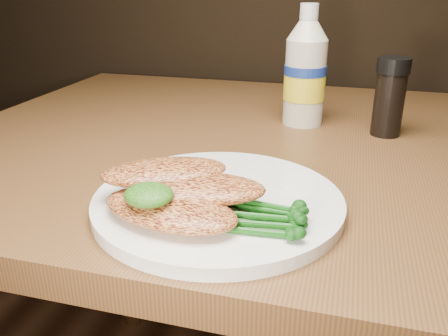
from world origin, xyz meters
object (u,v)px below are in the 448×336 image
(dining_table, at_px, (306,333))
(mayo_bottle, at_px, (306,66))
(plate, at_px, (218,202))
(pepper_grinder, at_px, (390,97))

(dining_table, bearing_deg, mayo_bottle, 114.31)
(plate, xyz_separation_m, pepper_grinder, (0.19, 0.32, 0.05))
(mayo_bottle, xyz_separation_m, pepper_grinder, (0.14, -0.03, -0.04))
(dining_table, xyz_separation_m, plate, (-0.09, -0.25, 0.38))
(plate, bearing_deg, mayo_bottle, 81.35)
(plate, distance_m, pepper_grinder, 0.37)
(dining_table, distance_m, plate, 0.47)
(dining_table, height_order, plate, plate)
(dining_table, relative_size, plate, 4.37)
(dining_table, relative_size, mayo_bottle, 6.07)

